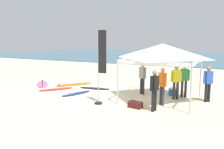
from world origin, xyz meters
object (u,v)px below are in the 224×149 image
(surfboard_orange, at_px, (74,84))
(surfboard_red, at_px, (56,89))
(person_yellow, at_px, (176,80))
(banner_flag, at_px, (100,70))
(person_black, at_px, (154,88))
(surfboard_black, at_px, (95,88))
(person_green, at_px, (184,78))
(gear_bag_near_tent, at_px, (135,105))
(canopy_tent, at_px, (163,51))
(surfboard_navy, at_px, (77,93))
(surfboard_pink, at_px, (42,84))
(cooler_box, at_px, (174,92))
(person_blue, at_px, (208,81))
(person_orange, at_px, (162,84))
(person_grey, at_px, (142,76))

(surfboard_orange, height_order, surfboard_red, same)
(person_yellow, height_order, banner_flag, banner_flag)
(surfboard_red, distance_m, person_black, 6.62)
(surfboard_black, distance_m, person_green, 5.25)
(banner_flag, relative_size, gear_bag_near_tent, 5.67)
(surfboard_red, relative_size, banner_flag, 0.57)
(canopy_tent, distance_m, surfboard_navy, 5.11)
(canopy_tent, xyz_separation_m, surfboard_pink, (-8.10, 0.29, -2.35))
(banner_flag, distance_m, cooler_box, 4.39)
(surfboard_orange, distance_m, person_blue, 8.22)
(person_green, bearing_deg, person_orange, -107.91)
(surfboard_red, distance_m, person_orange, 6.54)
(surfboard_navy, bearing_deg, surfboard_red, 169.73)
(canopy_tent, relative_size, surfboard_navy, 1.70)
(surfboard_black, bearing_deg, surfboard_red, -146.30)
(gear_bag_near_tent, bearing_deg, person_blue, 42.96)
(gear_bag_near_tent, height_order, cooler_box, cooler_box)
(surfboard_orange, bearing_deg, person_yellow, -5.36)
(person_green, relative_size, banner_flag, 0.50)
(person_black, bearing_deg, cooler_box, 87.74)
(person_orange, bearing_deg, surfboard_black, 160.93)
(person_yellow, bearing_deg, canopy_tent, -139.90)
(person_blue, distance_m, person_green, 1.22)
(person_black, relative_size, banner_flag, 0.50)
(person_grey, bearing_deg, surfboard_pink, -176.21)
(person_yellow, bearing_deg, person_orange, -104.05)
(person_black, relative_size, person_orange, 1.00)
(surfboard_red, height_order, surfboard_black, same)
(surfboard_navy, bearing_deg, canopy_tent, 10.81)
(person_green, bearing_deg, cooler_box, 161.29)
(surfboard_black, bearing_deg, person_yellow, -2.97)
(canopy_tent, height_order, person_green, canopy_tent)
(canopy_tent, xyz_separation_m, surfboard_black, (-4.28, 0.75, -2.35))
(gear_bag_near_tent, bearing_deg, person_yellow, 61.65)
(surfboard_orange, bearing_deg, surfboard_pink, -157.18)
(surfboard_red, height_order, surfboard_pink, same)
(surfboard_pink, relative_size, person_green, 1.36)
(person_blue, relative_size, person_yellow, 1.00)
(surfboard_orange, bearing_deg, person_green, -0.34)
(surfboard_orange, height_order, banner_flag, banner_flag)
(person_green, height_order, gear_bag_near_tent, person_green)
(surfboard_black, xyz_separation_m, person_grey, (3.03, -0.00, 0.95))
(gear_bag_near_tent, bearing_deg, surfboard_navy, 166.31)
(surfboard_red, xyz_separation_m, banner_flag, (3.94, -1.46, 1.54))
(person_black, distance_m, gear_bag_near_tent, 1.20)
(person_black, bearing_deg, surfboard_red, 168.40)
(surfboard_black, height_order, person_grey, person_grey)
(surfboard_red, bearing_deg, surfboard_black, 33.70)
(person_black, bearing_deg, surfboard_navy, 167.90)
(surfboard_pink, relative_size, banner_flag, 0.69)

